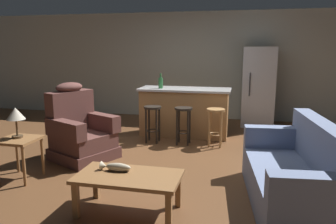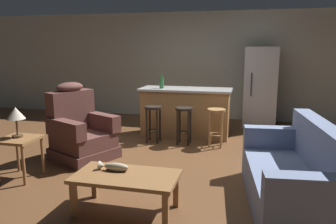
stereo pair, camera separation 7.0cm
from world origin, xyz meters
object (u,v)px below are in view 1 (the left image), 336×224
object	(u,v)px
recliner_near_lamp	(80,132)
table_lamp	(16,115)
kitchen_island	(184,112)
bottle_tall_green	(161,83)
fish_figurine	(115,167)
bar_stool_right	(216,120)
couch	(297,177)
end_table	(19,146)
coffee_table	(129,180)
refrigerator	(258,87)
bar_stool_middle	(183,119)
bar_stool_left	(153,117)

from	to	relation	value
recliner_near_lamp	table_lamp	distance (m)	1.12
kitchen_island	bottle_tall_green	xyz separation A→B (m)	(-0.46, -0.10, 0.58)
fish_figurine	bar_stool_right	size ratio (longest dim) A/B	0.50
couch	bar_stool_right	xyz separation A→B (m)	(-1.07, 2.08, 0.13)
end_table	bottle_tall_green	bearing A→B (deg)	64.00
end_table	coffee_table	bearing A→B (deg)	-17.48
kitchen_island	refrigerator	size ratio (longest dim) A/B	1.02
fish_figurine	coffee_table	bearing A→B (deg)	-23.92
end_table	bar_stool_middle	bearing A→B (deg)	48.75
couch	end_table	size ratio (longest dim) A/B	3.53
couch	bottle_tall_green	bearing A→B (deg)	-55.91
coffee_table	couch	bearing A→B (deg)	17.23
end_table	kitchen_island	world-z (taller)	kitchen_island
fish_figurine	bottle_tall_green	distance (m)	3.15
bar_stool_middle	fish_figurine	bearing A→B (deg)	-96.37
coffee_table	refrigerator	xyz separation A→B (m)	(1.47, 4.46, 0.52)
fish_figurine	recliner_near_lamp	distance (m)	1.85
table_lamp	kitchen_island	world-z (taller)	table_lamp
coffee_table	kitchen_island	xyz separation A→B (m)	(0.02, 3.26, 0.11)
kitchen_island	table_lamp	bearing A→B (deg)	-123.39
table_lamp	bar_stool_middle	distance (m)	2.81
bar_stool_left	bottle_tall_green	xyz separation A→B (m)	(0.02, 0.53, 0.59)
coffee_table	bottle_tall_green	distance (m)	3.26
fish_figurine	kitchen_island	world-z (taller)	kitchen_island
recliner_near_lamp	end_table	world-z (taller)	recliner_near_lamp
table_lamp	bar_stool_right	size ratio (longest dim) A/B	0.60
recliner_near_lamp	bar_stool_right	bearing A→B (deg)	54.52
couch	bar_stool_middle	world-z (taller)	couch
coffee_table	end_table	world-z (taller)	end_table
end_table	bar_stool_right	size ratio (longest dim) A/B	0.82
refrigerator	bottle_tall_green	xyz separation A→B (m)	(-1.92, -1.30, 0.18)
bar_stool_middle	end_table	bearing A→B (deg)	-131.25
end_table	kitchen_island	xyz separation A→B (m)	(1.74, 2.72, 0.02)
coffee_table	bar_stool_middle	xyz separation A→B (m)	(0.11, 2.63, 0.11)
fish_figurine	bar_stool_middle	distance (m)	2.57
recliner_near_lamp	bar_stool_middle	size ratio (longest dim) A/B	1.76
bar_stool_right	bottle_tall_green	xyz separation A→B (m)	(-1.13, 0.53, 0.59)
end_table	bar_stool_middle	xyz separation A→B (m)	(1.83, 2.09, 0.01)
couch	kitchen_island	bearing A→B (deg)	-63.40
coffee_table	couch	distance (m)	1.84
refrigerator	bottle_tall_green	world-z (taller)	refrigerator
couch	fish_figurine	bearing A→B (deg)	7.51
table_lamp	bottle_tall_green	size ratio (longest dim) A/B	1.39
couch	bar_stool_middle	distance (m)	2.66
kitchen_island	bar_stool_middle	bearing A→B (deg)	-81.63
table_lamp	end_table	bearing A→B (deg)	-39.81
coffee_table	bottle_tall_green	size ratio (longest dim) A/B	3.73
coffee_table	bar_stool_left	distance (m)	2.67
end_table	bar_stool_right	distance (m)	3.19
end_table	bar_stool_right	bearing A→B (deg)	40.91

